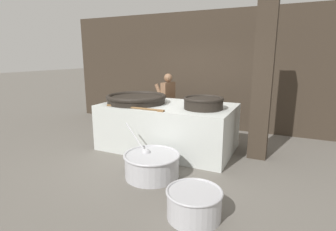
% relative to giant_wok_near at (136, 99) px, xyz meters
% --- Properties ---
extents(ground_plane, '(60.00, 60.00, 0.00)m').
position_rel_giant_wok_near_xyz_m(ground_plane, '(0.73, 0.14, -1.11)').
color(ground_plane, '#666059').
extents(back_wall, '(8.55, 0.24, 3.27)m').
position_rel_giant_wok_near_xyz_m(back_wall, '(0.73, 2.37, 0.53)').
color(back_wall, '#382D23').
rests_on(back_wall, ground_plane).
extents(support_pillar, '(0.36, 0.36, 3.27)m').
position_rel_giant_wok_near_xyz_m(support_pillar, '(2.64, 0.43, 0.53)').
color(support_pillar, '#382D23').
rests_on(support_pillar, ground_plane).
extents(hearth_platform, '(2.87, 1.66, 1.01)m').
position_rel_giant_wok_near_xyz_m(hearth_platform, '(0.73, 0.14, -0.61)').
color(hearth_platform, silver).
rests_on(hearth_platform, ground_plane).
extents(giant_wok_near, '(1.36, 1.36, 0.20)m').
position_rel_giant_wok_near_xyz_m(giant_wok_near, '(0.00, 0.00, 0.00)').
color(giant_wok_near, black).
rests_on(giant_wok_near, hearth_platform).
extents(giant_wok_far, '(0.81, 0.81, 0.24)m').
position_rel_giant_wok_near_xyz_m(giant_wok_far, '(1.58, -0.01, 0.03)').
color(giant_wok_far, black).
rests_on(giant_wok_far, hearth_platform).
extents(stirring_paddle, '(1.36, 0.10, 0.04)m').
position_rel_giant_wok_near_xyz_m(stirring_paddle, '(0.37, -0.59, -0.08)').
color(stirring_paddle, brown).
rests_on(stirring_paddle, hearth_platform).
extents(cook, '(0.42, 0.62, 1.60)m').
position_rel_giant_wok_near_xyz_m(cook, '(0.17, 1.32, -0.24)').
color(cook, brown).
rests_on(cook, ground_plane).
extents(prep_bowl_vegetables, '(1.21, 0.98, 0.81)m').
position_rel_giant_wok_near_xyz_m(prep_bowl_vegetables, '(1.09, -1.31, -0.88)').
color(prep_bowl_vegetables, '#B7B7BC').
rests_on(prep_bowl_vegetables, ground_plane).
extents(prep_bowl_meat, '(0.74, 0.74, 0.38)m').
position_rel_giant_wok_near_xyz_m(prep_bowl_meat, '(2.15, -2.12, -0.90)').
color(prep_bowl_meat, '#B7B7BC').
rests_on(prep_bowl_meat, ground_plane).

